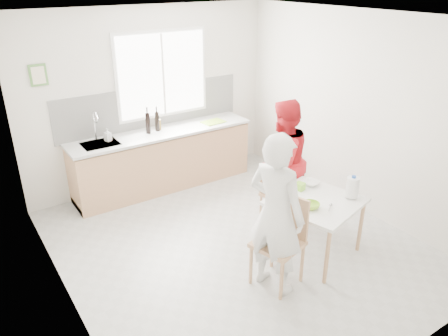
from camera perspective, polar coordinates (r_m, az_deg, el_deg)
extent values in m
plane|color=#B7B7B2|center=(5.55, 1.47, -9.86)|extent=(4.50, 4.50, 0.00)
plane|color=silver|center=(6.79, -9.48, 8.91)|extent=(4.00, 0.00, 4.00)
plane|color=silver|center=(3.53, 23.41, -8.02)|extent=(4.00, 0.00, 4.00)
plane|color=silver|center=(4.19, -21.34, -2.41)|extent=(0.00, 4.50, 4.50)
plane|color=silver|center=(6.23, 16.96, 6.78)|extent=(0.00, 4.50, 4.50)
plane|color=white|center=(4.61, 1.85, 19.11)|extent=(4.50, 4.50, 0.00)
cube|color=white|center=(6.78, -8.07, 12.02)|extent=(1.50, 0.03, 1.30)
cube|color=white|center=(6.76, -8.00, 11.99)|extent=(1.40, 0.02, 1.20)
cube|color=white|center=(6.76, -7.98, 11.98)|extent=(0.03, 0.03, 1.20)
cube|color=white|center=(6.82, -9.38, 7.88)|extent=(3.00, 0.02, 0.65)
cube|color=#4F863D|center=(6.20, -23.10, 11.10)|extent=(0.22, 0.02, 0.28)
cube|color=beige|center=(6.19, -23.08, 11.08)|extent=(0.16, 0.01, 0.22)
cube|color=tan|center=(6.83, -7.90, 0.92)|extent=(2.80, 0.60, 0.86)
cube|color=#3F3326|center=(6.99, -7.72, -1.93)|extent=(2.80, 0.54, 0.10)
cube|color=silver|center=(6.66, -8.13, 4.64)|extent=(2.84, 0.64, 0.04)
cube|color=#A5A5AA|center=(6.34, -15.85, 2.95)|extent=(0.50, 0.40, 0.03)
cylinder|color=silver|center=(6.42, -16.52, 4.99)|extent=(0.02, 0.02, 0.36)
torus|color=silver|center=(6.30, -16.51, 6.36)|extent=(0.02, 0.18, 0.18)
cube|color=white|center=(5.15, 11.89, -4.29)|extent=(1.14, 1.14, 0.04)
cylinder|color=tan|center=(4.88, 13.29, -11.31)|extent=(0.05, 0.05, 0.66)
cylinder|color=tan|center=(5.22, 5.37, -8.11)|extent=(0.05, 0.05, 0.66)
cylinder|color=tan|center=(5.51, 17.40, -7.33)|extent=(0.05, 0.05, 0.66)
cylinder|color=tan|center=(5.81, 10.13, -4.76)|extent=(0.05, 0.05, 0.66)
cube|color=tan|center=(4.70, 7.03, -9.85)|extent=(0.57, 0.57, 0.04)
cube|color=tan|center=(4.71, 8.64, -6.09)|extent=(0.15, 0.43, 0.48)
cylinder|color=tan|center=(4.81, 3.53, -12.57)|extent=(0.04, 0.04, 0.47)
cylinder|color=tan|center=(4.63, 7.51, -14.41)|extent=(0.04, 0.04, 0.47)
cylinder|color=tan|center=(5.07, 6.31, -10.50)|extent=(0.04, 0.04, 0.47)
cylinder|color=tan|center=(4.90, 10.15, -12.13)|extent=(0.04, 0.04, 0.47)
cube|color=tan|center=(5.89, 7.05, -3.36)|extent=(0.46, 0.46, 0.04)
cube|color=tan|center=(5.88, 5.81, -1.04)|extent=(0.35, 0.12, 0.39)
cylinder|color=tan|center=(5.80, 7.35, -6.21)|extent=(0.03, 0.03, 0.38)
cylinder|color=tan|center=(6.04, 9.06, -5.02)|extent=(0.03, 0.03, 0.38)
cylinder|color=tan|center=(5.96, 4.81, -5.21)|extent=(0.03, 0.03, 0.38)
cylinder|color=tan|center=(6.19, 6.58, -4.10)|extent=(0.03, 0.03, 0.38)
imported|color=white|center=(4.45, 6.81, -6.07)|extent=(0.58, 0.73, 1.76)
imported|color=red|center=(5.80, 7.64, 0.87)|extent=(0.95, 0.82, 1.66)
imported|color=#95D431|center=(4.95, 11.28, -4.82)|extent=(0.24, 0.24, 0.06)
imported|color=white|center=(5.47, 11.25, -1.93)|extent=(0.26, 0.26, 0.05)
cylinder|color=white|center=(5.23, 16.44, -2.39)|extent=(0.15, 0.15, 0.24)
cylinder|color=blue|center=(5.18, 16.61, -1.12)|extent=(0.05, 0.05, 0.03)
torus|color=white|center=(5.28, 16.99, -1.99)|extent=(0.11, 0.05, 0.11)
cube|color=#83D731|center=(5.32, 9.89, -2.38)|extent=(0.12, 0.12, 0.09)
cylinder|color=#A5A5AA|center=(4.99, 13.65, -5.10)|extent=(0.14, 0.10, 0.01)
cube|color=#8FC12C|center=(6.99, -1.40, 6.04)|extent=(0.37, 0.28, 0.01)
cylinder|color=black|center=(6.55, -9.92, 5.83)|extent=(0.07, 0.07, 0.32)
cylinder|color=black|center=(6.63, -8.74, 6.06)|extent=(0.07, 0.07, 0.30)
cylinder|color=olive|center=(6.70, -8.48, 5.62)|extent=(0.06, 0.06, 0.16)
imported|color=#999999|center=(6.39, -14.95, 4.23)|extent=(0.10, 0.10, 0.18)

